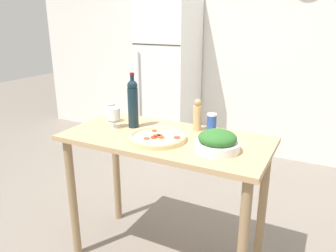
% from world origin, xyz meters
% --- Properties ---
extents(wall_back, '(6.40, 0.09, 2.60)m').
position_xyz_m(wall_back, '(0.00, 2.22, 1.30)').
color(wall_back, silver).
rests_on(wall_back, ground_plane).
extents(refrigerator, '(0.62, 0.66, 1.87)m').
position_xyz_m(refrigerator, '(-0.92, 1.85, 0.94)').
color(refrigerator, white).
rests_on(refrigerator, ground_plane).
extents(prep_counter, '(1.29, 0.63, 0.92)m').
position_xyz_m(prep_counter, '(0.00, 0.00, 0.76)').
color(prep_counter, tan).
rests_on(prep_counter, ground_plane).
extents(wine_bottle, '(0.07, 0.07, 0.37)m').
position_xyz_m(wine_bottle, '(-0.28, 0.07, 1.09)').
color(wine_bottle, '#142833').
rests_on(wine_bottle, prep_counter).
extents(wine_glass_near, '(0.08, 0.08, 0.14)m').
position_xyz_m(wine_glass_near, '(-0.39, 0.00, 1.01)').
color(wine_glass_near, silver).
rests_on(wine_glass_near, prep_counter).
extents(wine_glass_far, '(0.08, 0.08, 0.14)m').
position_xyz_m(wine_glass_far, '(-0.49, 0.08, 1.01)').
color(wine_glass_far, silver).
rests_on(wine_glass_far, prep_counter).
extents(pepper_mill, '(0.06, 0.06, 0.21)m').
position_xyz_m(pepper_mill, '(0.13, 0.20, 1.02)').
color(pepper_mill, tan).
rests_on(pepper_mill, prep_counter).
extents(salad_bowl, '(0.25, 0.25, 0.12)m').
position_xyz_m(salad_bowl, '(0.36, -0.07, 0.97)').
color(salad_bowl, white).
rests_on(salad_bowl, prep_counter).
extents(homemade_pizza, '(0.36, 0.36, 0.04)m').
position_xyz_m(homemade_pizza, '(-0.02, -0.08, 0.93)').
color(homemade_pizza, '#DBC189').
rests_on(homemade_pizza, prep_counter).
extents(salt_canister, '(0.06, 0.06, 0.12)m').
position_xyz_m(salt_canister, '(0.23, 0.21, 0.98)').
color(salt_canister, '#284CA3').
rests_on(salt_canister, prep_counter).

